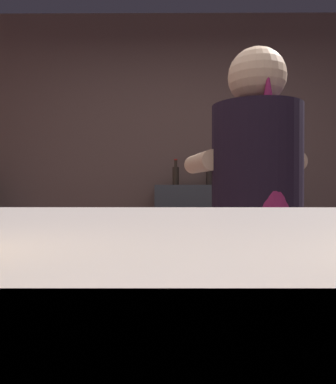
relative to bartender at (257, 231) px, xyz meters
name	(u,v)px	position (x,y,z in m)	size (l,w,h in m)	color
wall_back	(185,162)	(-0.20, 2.06, 0.40)	(5.20, 0.10, 2.70)	brown
prep_counter	(266,320)	(0.15, 0.46, -0.50)	(2.10, 0.60, 0.91)	brown
back_shelf	(207,252)	(-0.01, 1.78, -0.38)	(0.89, 0.36, 1.14)	#36383E
bartender	(257,231)	(0.00, 0.00, 0.00)	(0.47, 0.54, 1.65)	#312333
mixing_bowl	(190,223)	(-0.23, 0.50, -0.02)	(0.21, 0.21, 0.06)	#436E82
chefs_knife	(295,230)	(0.28, 0.41, -0.04)	(0.24, 0.03, 0.01)	silver
bottle_vinegar	(176,175)	(-0.29, 1.74, 0.27)	(0.05, 0.05, 0.22)	black
bottle_olive_oil	(231,177)	(0.20, 1.87, 0.25)	(0.07, 0.07, 0.17)	#305791
bottle_soy	(210,174)	(0.00, 1.69, 0.27)	(0.07, 0.07, 0.23)	black
bottle_hot_sauce	(214,175)	(0.05, 1.86, 0.27)	(0.07, 0.07, 0.21)	black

